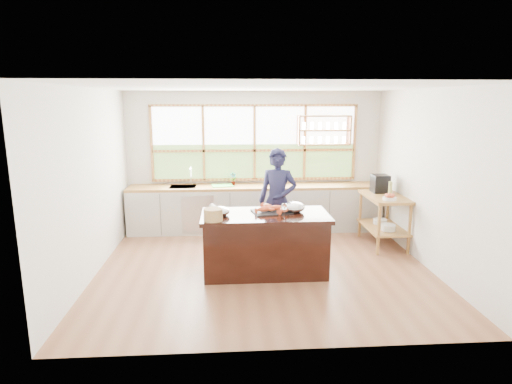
{
  "coord_description": "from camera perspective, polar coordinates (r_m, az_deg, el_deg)",
  "views": [
    {
      "loc": [
        -0.53,
        -6.19,
        2.51
      ],
      "look_at": [
        -0.11,
        0.15,
        1.15
      ],
      "focal_mm": 30.0,
      "sensor_mm": 36.0,
      "label": 1
    }
  ],
  "objects": [
    {
      "name": "wine_glass",
      "position": [
        5.96,
        3.77,
        -2.03
      ],
      "size": [
        0.08,
        0.08,
        0.22
      ],
      "color": "white",
      "rests_on": "island"
    },
    {
      "name": "potted_plant",
      "position": [
        8.32,
        -3.06,
        1.78
      ],
      "size": [
        0.16,
        0.13,
        0.26
      ],
      "primitive_type": "imported",
      "rotation": [
        0.0,
        0.0,
        0.36
      ],
      "color": "slate",
      "rests_on": "back_counter"
    },
    {
      "name": "espresso_machine",
      "position": [
        7.98,
        16.21,
        1.09
      ],
      "size": [
        0.28,
        0.3,
        0.32
      ],
      "primitive_type": "cube",
      "rotation": [
        0.0,
        0.0,
        0.0
      ],
      "color": "black",
      "rests_on": "right_shelf_unit"
    },
    {
      "name": "wicker_basket",
      "position": [
        5.89,
        -5.73,
        -3.02
      ],
      "size": [
        0.26,
        0.26,
        0.17
      ],
      "primitive_type": "cylinder",
      "color": "#9D7B46",
      "rests_on": "island"
    },
    {
      "name": "fruit_bowl",
      "position": [
        7.42,
        17.4,
        -0.69
      ],
      "size": [
        0.23,
        0.23,
        0.11
      ],
      "color": "silver",
      "rests_on": "right_shelf_unit"
    },
    {
      "name": "cook",
      "position": [
        7.12,
        2.89,
        -1.22
      ],
      "size": [
        0.74,
        0.59,
        1.76
      ],
      "primitive_type": "imported",
      "rotation": [
        0.0,
        0.0,
        -0.31
      ],
      "color": "#181937",
      "rests_on": "ground_plane"
    },
    {
      "name": "parchment_roll",
      "position": [
        6.42,
        -5.54,
        -2.15
      ],
      "size": [
        0.17,
        0.31,
        0.08
      ],
      "primitive_type": "cylinder",
      "rotation": [
        1.57,
        0.0,
        0.32
      ],
      "color": "silver",
      "rests_on": "island"
    },
    {
      "name": "ground_plane",
      "position": [
        6.7,
        1.03,
        -9.95
      ],
      "size": [
        5.0,
        5.0,
        0.0
      ],
      "primitive_type": "plane",
      "color": "brown"
    },
    {
      "name": "mixing_bowl_left",
      "position": [
        6.15,
        -4.81,
        -2.58
      ],
      "size": [
        0.28,
        0.28,
        0.13
      ],
      "primitive_type": "ellipsoid",
      "color": "#B0B2B7",
      "rests_on": "island"
    },
    {
      "name": "slate_board",
      "position": [
        6.32,
        2.11,
        -2.63
      ],
      "size": [
        0.62,
        0.51,
        0.02
      ],
      "primitive_type": "cube",
      "rotation": [
        0.0,
        0.0,
        0.21
      ],
      "color": "black",
      "rests_on": "island"
    },
    {
      "name": "mixing_bowl_right",
      "position": [
        6.35,
        5.03,
        -2.03
      ],
      "size": [
        0.33,
        0.33,
        0.16
      ],
      "primitive_type": "ellipsoid",
      "color": "#B0B2B7",
      "rests_on": "island"
    },
    {
      "name": "back_counter",
      "position": [
        8.4,
        -0.2,
        -2.11
      ],
      "size": [
        4.9,
        0.63,
        0.9
      ],
      "color": "#A7A59D",
      "rests_on": "ground_plane"
    },
    {
      "name": "cutting_board",
      "position": [
        8.28,
        -4.49,
        0.86
      ],
      "size": [
        0.44,
        0.35,
        0.01
      ],
      "primitive_type": "cube",
      "rotation": [
        0.0,
        0.0,
        0.13
      ],
      "color": "#4BC446",
      "rests_on": "back_counter"
    },
    {
      "name": "room_shell",
      "position": [
        6.77,
        0.93,
        5.62
      ],
      "size": [
        5.02,
        4.52,
        2.71
      ],
      "color": "silver",
      "rests_on": "ground_plane"
    },
    {
      "name": "right_shelf_unit",
      "position": [
        7.82,
        16.7,
        -2.57
      ],
      "size": [
        0.62,
        1.1,
        0.9
      ],
      "color": "#AA7134",
      "rests_on": "ground_plane"
    },
    {
      "name": "wine_bottle",
      "position": [
        7.67,
        17.46,
        0.38
      ],
      "size": [
        0.08,
        0.08,
        0.26
      ],
      "primitive_type": "cylinder",
      "rotation": [
        0.0,
        0.0,
        -0.29
      ],
      "color": "#A0A757",
      "rests_on": "right_shelf_unit"
    },
    {
      "name": "island",
      "position": [
        6.35,
        1.2,
        -6.83
      ],
      "size": [
        1.85,
        0.9,
        0.9
      ],
      "color": "black",
      "rests_on": "ground_plane"
    },
    {
      "name": "lobster_pile",
      "position": [
        6.31,
        2.31,
        -2.2
      ],
      "size": [
        0.52,
        0.44,
        0.08
      ],
      "color": "orange",
      "rests_on": "slate_board"
    }
  ]
}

